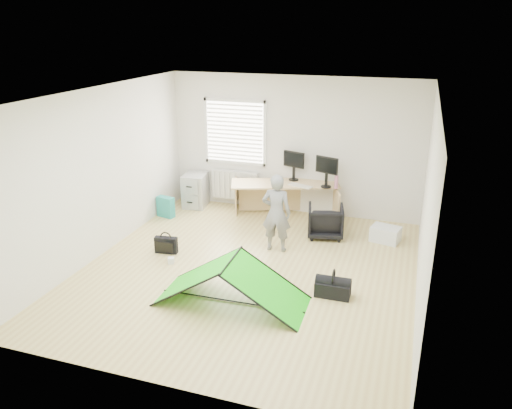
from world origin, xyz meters
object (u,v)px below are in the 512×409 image
(filing_cabinet, at_px, (196,190))
(office_chair, at_px, (325,221))
(thermos, at_px, (336,182))
(person, at_px, (276,213))
(desk, at_px, (285,200))
(kite, at_px, (231,282))
(monitor_right, at_px, (326,176))
(storage_crate, at_px, (385,234))
(monitor_left, at_px, (294,170))
(duffel_bag, at_px, (333,289))
(laptop_bag, at_px, (166,245))

(filing_cabinet, bearing_deg, office_chair, -22.33)
(thermos, bearing_deg, person, -116.41)
(filing_cabinet, bearing_deg, desk, -9.11)
(desk, bearing_deg, kite, -106.65)
(monitor_right, distance_m, storage_crate, 1.53)
(office_chair, height_order, storage_crate, office_chair)
(person, bearing_deg, kite, 82.52)
(monitor_left, distance_m, duffel_bag, 3.32)
(storage_crate, xyz_separation_m, duffel_bag, (-0.55, -2.14, -0.03))
(laptop_bag, bearing_deg, office_chair, 24.17)
(monitor_left, xyz_separation_m, kite, (0.03, -3.54, -0.60))
(filing_cabinet, height_order, laptop_bag, filing_cabinet)
(monitor_right, height_order, storage_crate, monitor_right)
(desk, relative_size, storage_crate, 4.28)
(thermos, relative_size, office_chair, 0.40)
(monitor_left, xyz_separation_m, monitor_right, (0.69, -0.23, 0.00))
(kite, bearing_deg, duffel_bag, 23.32)
(desk, bearing_deg, person, -99.42)
(monitor_left, relative_size, thermos, 1.78)
(office_chair, xyz_separation_m, storage_crate, (1.05, 0.11, -0.15))
(filing_cabinet, relative_size, thermos, 2.75)
(desk, distance_m, duffel_bag, 3.09)
(monitor_right, bearing_deg, monitor_left, -179.18)
(thermos, bearing_deg, storage_crate, -28.68)
(office_chair, bearing_deg, monitor_left, -59.56)
(laptop_bag, bearing_deg, monitor_right, 35.99)
(monitor_right, xyz_separation_m, storage_crate, (1.19, -0.57, -0.79))
(monitor_left, relative_size, person, 0.33)
(storage_crate, bearing_deg, kite, -123.93)
(desk, bearing_deg, laptop_bag, -142.40)
(thermos, bearing_deg, filing_cabinet, 178.51)
(monitor_left, xyz_separation_m, laptop_bag, (-1.56, -2.42, -0.78))
(kite, relative_size, duffel_bag, 4.19)
(monitor_left, xyz_separation_m, storage_crate, (1.87, -0.80, -0.78))
(thermos, bearing_deg, office_chair, -94.73)
(duffel_bag, bearing_deg, person, 133.53)
(filing_cabinet, distance_m, monitor_right, 2.79)
(office_chair, relative_size, storage_crate, 1.31)
(filing_cabinet, distance_m, monitor_left, 2.13)
(desk, height_order, office_chair, desk)
(monitor_left, distance_m, office_chair, 1.38)
(storage_crate, bearing_deg, monitor_left, 156.88)
(monitor_right, bearing_deg, person, -90.31)
(storage_crate, bearing_deg, laptop_bag, -154.78)
(kite, bearing_deg, desk, 91.08)
(office_chair, height_order, person, person)
(monitor_left, height_order, office_chair, monitor_left)
(monitor_right, distance_m, person, 1.62)
(person, xyz_separation_m, kite, (-0.11, -1.81, -0.35))
(office_chair, height_order, kite, kite)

